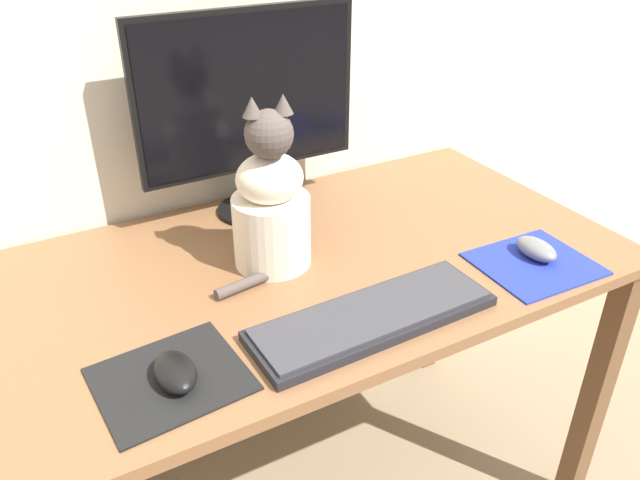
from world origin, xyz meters
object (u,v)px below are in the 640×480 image
(computer_mouse_right, at_px, (536,249))
(keyboard, at_px, (374,316))
(monitor, at_px, (249,105))
(cat, at_px, (271,205))
(computer_mouse_left, at_px, (175,372))

(computer_mouse_right, bearing_deg, keyboard, -177.39)
(monitor, xyz_separation_m, cat, (-0.06, -0.22, -0.13))
(monitor, relative_size, keyboard, 1.10)
(computer_mouse_left, xyz_separation_m, computer_mouse_right, (0.75, -0.00, 0.00))
(computer_mouse_right, bearing_deg, cat, 152.90)
(cat, bearing_deg, monitor, 86.95)
(keyboard, bearing_deg, computer_mouse_right, 1.26)
(keyboard, bearing_deg, computer_mouse_left, 175.62)
(monitor, bearing_deg, computer_mouse_left, -125.78)
(monitor, xyz_separation_m, keyboard, (0.01, -0.48, -0.24))
(keyboard, height_order, computer_mouse_left, computer_mouse_left)
(computer_mouse_right, bearing_deg, computer_mouse_left, 179.99)
(monitor, distance_m, cat, 0.26)
(keyboard, distance_m, cat, 0.30)
(computer_mouse_right, xyz_separation_m, cat, (-0.47, 0.24, 0.11))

